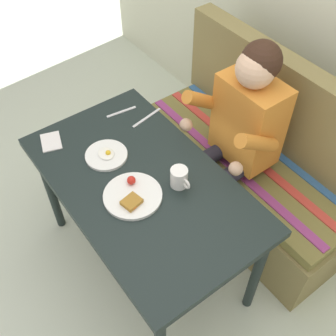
% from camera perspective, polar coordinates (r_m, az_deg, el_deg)
% --- Properties ---
extents(ground_plane, '(8.00, 8.00, 0.00)m').
position_cam_1_polar(ground_plane, '(2.52, -2.81, -12.49)').
color(ground_plane, beige).
extents(table, '(1.20, 0.70, 0.73)m').
position_cam_1_polar(table, '(1.98, -3.49, -3.32)').
color(table, black).
rests_on(table, ground).
extents(couch, '(1.44, 0.56, 1.00)m').
position_cam_1_polar(couch, '(2.56, 11.11, 0.31)').
color(couch, olive).
rests_on(couch, ground).
extents(person, '(0.45, 0.61, 1.21)m').
position_cam_1_polar(person, '(2.17, 9.59, 5.36)').
color(person, orange).
rests_on(person, ground).
extents(plate_breakfast, '(0.26, 0.26, 0.05)m').
position_cam_1_polar(plate_breakfast, '(1.85, -4.90, -3.82)').
color(plate_breakfast, white).
rests_on(plate_breakfast, table).
extents(plate_eggs, '(0.21, 0.21, 0.04)m').
position_cam_1_polar(plate_eggs, '(2.03, -8.46, 1.79)').
color(plate_eggs, white).
rests_on(plate_eggs, table).
extents(coffee_mug, '(0.12, 0.08, 0.10)m').
position_cam_1_polar(coffee_mug, '(1.86, 1.56, -1.29)').
color(coffee_mug, white).
rests_on(coffee_mug, table).
extents(napkin, '(0.15, 0.13, 0.01)m').
position_cam_1_polar(napkin, '(2.17, -15.76, 3.51)').
color(napkin, silver).
rests_on(napkin, table).
extents(fork, '(0.04, 0.17, 0.00)m').
position_cam_1_polar(fork, '(2.27, -6.42, 7.67)').
color(fork, silver).
rests_on(fork, table).
extents(knife, '(0.05, 0.20, 0.00)m').
position_cam_1_polar(knife, '(2.22, -2.93, 6.91)').
color(knife, silver).
rests_on(knife, table).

